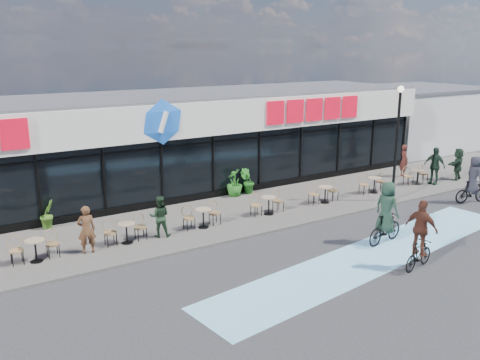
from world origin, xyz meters
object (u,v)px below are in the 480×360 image
Objects in this scene: pedestrian_b at (404,161)px; cyclist_b at (473,184)px; cyclist_a at (386,218)px; pedestrian_c at (458,164)px; lamp_post at (397,134)px; pedestrian_a at (434,166)px; potted_plant_right at (247,181)px; potted_plant_mid at (234,182)px; patron_right at (160,216)px; patron_left at (86,229)px; potted_plant_left at (47,214)px.

pedestrian_b is 4.71m from cyclist_b.
pedestrian_c is at bearing 22.94° from cyclist_a.
pedestrian_a is at bearing 13.40° from lamp_post.
cyclist_b is at bearing -38.44° from potted_plant_right.
cyclist_b reaches higher than potted_plant_mid.
cyclist_a is (-3.94, -3.22, -2.19)m from lamp_post.
patron_right is 0.67× the size of cyclist_a.
pedestrian_c is at bearing -17.28° from potted_plant_mid.
pedestrian_a is (9.58, -3.45, 0.30)m from potted_plant_mid.
lamp_post is at bearing -86.32° from pedestrian_a.
patron_right is 14.55m from pedestrian_b.
pedestrian_a is (17.22, -0.28, 0.12)m from patron_left.
potted_plant_right is (-4.87, 4.44, -2.44)m from lamp_post.
potted_plant_right is at bearing -151.78° from patron_left.
pedestrian_a reaches higher than potted_plant_left.
cyclist_a is at bearing -168.83° from cyclist_b.
patron_right is at bearing -43.06° from potted_plant_left.
patron_left is 17.22m from pedestrian_a.
pedestrian_a is (3.98, 0.95, -2.09)m from lamp_post.
lamp_post is 10.90m from patron_right.
lamp_post is 4.59m from pedestrian_a.
cyclist_a reaches higher than cyclist_b.
patron_right is at bearing -169.91° from patron_left.
pedestrian_a reaches higher than potted_plant_right.
cyclist_a is (1.66, -7.62, 0.20)m from potted_plant_mid.
lamp_post reaches higher than pedestrian_b.
cyclist_b reaches higher than patron_left.
pedestrian_b is 1.04× the size of pedestrian_c.
cyclist_a is 7.12m from cyclist_b.
cyclist_a is (6.63, -4.59, 0.07)m from patron_right.
pedestrian_a reaches higher than pedestrian_c.
potted_plant_mid is at bearing -176.36° from potted_plant_right.
lamp_post is at bearing -7.48° from pedestrian_c.
pedestrian_b is 0.76× the size of cyclist_a.
pedestrian_a is at bearing 71.55° from cyclist_b.
lamp_post reaches higher than pedestrian_c.
cyclist_a is at bearing 161.64° from patron_left.
potted_plant_mid is at bearing -0.31° from potted_plant_left.
pedestrian_c reaches higher than potted_plant_right.
patron_right is 0.89× the size of pedestrian_b.
potted_plant_right is 8.93m from pedestrian_b.
cyclist_a reaches higher than potted_plant_mid.
pedestrian_c reaches higher than patron_left.
pedestrian_b reaches higher than potted_plant_mid.
lamp_post is 3.06× the size of pedestrian_c.
potted_plant_left is 0.48× the size of cyclist_a.
pedestrian_b reaches higher than patron_left.
pedestrian_c is at bearing -111.89° from pedestrian_b.
patron_left is 0.77× the size of cyclist_b.
cyclist_b is at bearing -31.17° from lamp_post.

